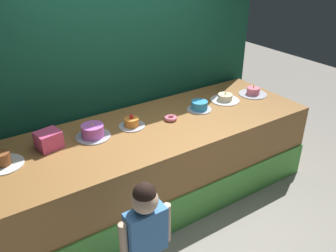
{
  "coord_description": "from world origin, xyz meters",
  "views": [
    {
      "loc": [
        -1.71,
        -2.23,
        2.65
      ],
      "look_at": [
        -0.0,
        0.36,
        1.02
      ],
      "focal_mm": 37.64,
      "sensor_mm": 36.0,
      "label": 1
    }
  ],
  "objects": [
    {
      "name": "ground_plane",
      "position": [
        0.0,
        0.0,
        0.0
      ],
      "size": [
        12.0,
        12.0,
        0.0
      ],
      "primitive_type": "plane",
      "color": "gray"
    },
    {
      "name": "stage_platform",
      "position": [
        0.0,
        0.59,
        0.45
      ],
      "size": [
        3.52,
        1.21,
        0.91
      ],
      "color": "#9E6B38",
      "rests_on": "ground_plane"
    },
    {
      "name": "curtain_backdrop",
      "position": [
        0.0,
        1.29,
        1.5
      ],
      "size": [
        3.78,
        0.08,
        3.0
      ],
      "primitive_type": "cube",
      "color": "#144C38",
      "rests_on": "ground_plane"
    },
    {
      "name": "child_figure",
      "position": [
        -0.76,
        -0.48,
        0.74
      ],
      "size": [
        0.44,
        0.2,
        1.15
      ],
      "color": "#3F4C8C",
      "rests_on": "ground_plane"
    },
    {
      "name": "pink_box",
      "position": [
        -1.07,
        0.78,
        0.99
      ],
      "size": [
        0.25,
        0.23,
        0.17
      ],
      "primitive_type": "cube",
      "rotation": [
        0.0,
        0.0,
        0.19
      ],
      "color": "#EA4D87",
      "rests_on": "stage_platform"
    },
    {
      "name": "donut",
      "position": [
        0.21,
        0.63,
        0.93
      ],
      "size": [
        0.14,
        0.14,
        0.04
      ],
      "primitive_type": "torus",
      "color": "pink",
      "rests_on": "stage_platform"
    },
    {
      "name": "cake_far_left",
      "position": [
        -1.5,
        0.71,
        0.96
      ],
      "size": [
        0.35,
        0.35,
        0.12
      ],
      "color": "white",
      "rests_on": "stage_platform"
    },
    {
      "name": "cake_left",
      "position": [
        -0.64,
        0.75,
        0.97
      ],
      "size": [
        0.35,
        0.35,
        0.17
      ],
      "color": "silver",
      "rests_on": "stage_platform"
    },
    {
      "name": "cake_center_left",
      "position": [
        -0.21,
        0.73,
        0.95
      ],
      "size": [
        0.28,
        0.28,
        0.14
      ],
      "color": "silver",
      "rests_on": "stage_platform"
    },
    {
      "name": "cake_center_right",
      "position": [
        0.64,
        0.67,
        0.96
      ],
      "size": [
        0.29,
        0.29,
        0.1
      ],
      "color": "silver",
      "rests_on": "stage_platform"
    },
    {
      "name": "cake_right",
      "position": [
        1.07,
        0.71,
        0.94
      ],
      "size": [
        0.36,
        0.36,
        0.14
      ],
      "color": "white",
      "rests_on": "stage_platform"
    },
    {
      "name": "cake_far_right",
      "position": [
        1.5,
        0.66,
        0.94
      ],
      "size": [
        0.36,
        0.36,
        0.15
      ],
      "color": "silver",
      "rests_on": "stage_platform"
    }
  ]
}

